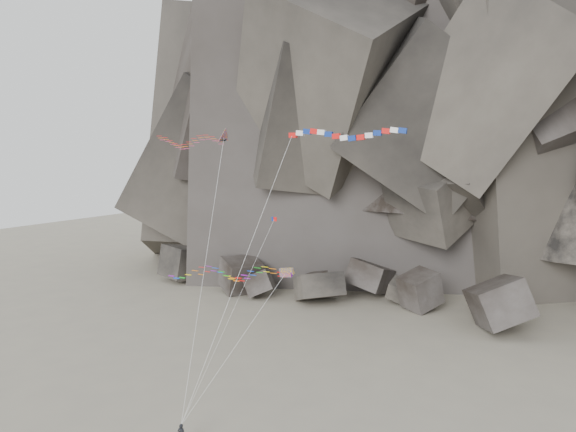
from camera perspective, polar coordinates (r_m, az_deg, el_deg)
The scene contains 7 objects.
ground at distance 58.70m, azimuth -3.66°, elevation -16.94°, with size 260.00×260.00×0.00m, color gray.
headland at distance 120.57m, azimuth 14.76°, elevation 15.18°, with size 110.00×70.00×84.00m, color #514B43, non-canonical shape.
boulder_field at distance 89.67m, azimuth 3.03°, elevation -7.11°, with size 64.10×18.29×8.01m.
delta_kite at distance 62.70m, azimuth -10.27°, elevation 7.55°, with size 15.88×16.89×24.32m.
banner_kite at distance 50.50m, azimuth 5.72°, elevation 8.16°, with size 13.72×14.28×23.82m.
parafoil_kite at distance 58.97m, azimuth -6.77°, elevation -5.72°, with size 15.78×14.19×10.53m.
pennant_kite at distance 53.68m, azimuth -2.78°, elevation -3.28°, with size 0.73×14.45×15.30m.
Camera 1 is at (28.67, -45.61, 23.31)m, focal length 35.00 mm.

